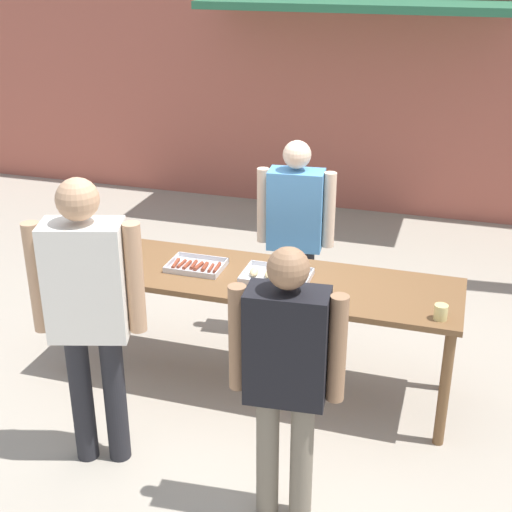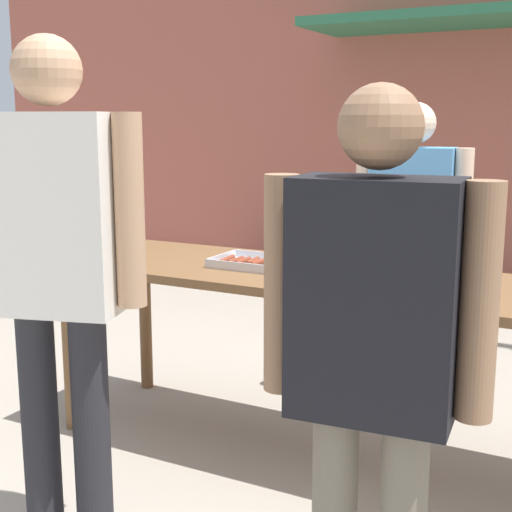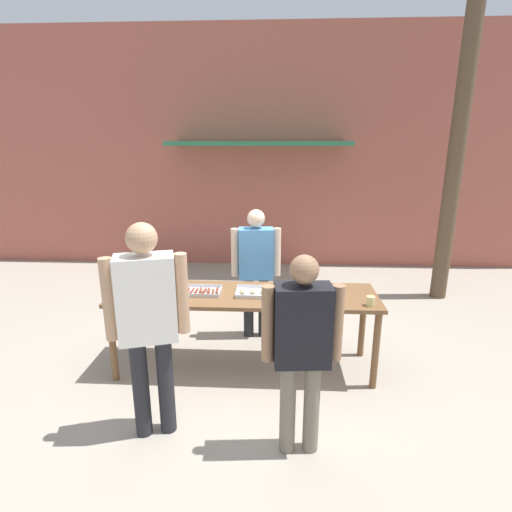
{
  "view_description": "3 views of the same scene",
  "coord_description": "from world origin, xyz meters",
  "px_view_note": "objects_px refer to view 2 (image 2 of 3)",
  "views": [
    {
      "loc": [
        1.3,
        -4.26,
        2.99
      ],
      "look_at": [
        0.0,
        0.0,
        1.02
      ],
      "focal_mm": 50.0,
      "sensor_mm": 36.0,
      "label": 1
    },
    {
      "loc": [
        1.09,
        -2.93,
        1.56
      ],
      "look_at": [
        -0.44,
        -0.0,
        0.92
      ],
      "focal_mm": 50.0,
      "sensor_mm": 36.0,
      "label": 2
    },
    {
      "loc": [
        0.33,
        -3.94,
        2.41
      ],
      "look_at": [
        0.09,
        0.76,
        1.07
      ],
      "focal_mm": 28.0,
      "sensor_mm": 36.0,
      "label": 3
    }
  ],
  "objects_px": {
    "food_tray_buns": "(378,275)",
    "person_customer_with_cup": "(373,346)",
    "food_tray_sausages": "(256,263)",
    "condiment_jar_mustard": "(82,252)",
    "condiment_jar_ketchup": "(97,254)",
    "person_customer_holding_hotdog": "(56,252)",
    "person_server_behind_table": "(411,231)"
  },
  "relations": [
    {
      "from": "food_tray_sausages",
      "to": "food_tray_buns",
      "type": "relative_size",
      "value": 0.84
    },
    {
      "from": "food_tray_sausages",
      "to": "food_tray_buns",
      "type": "height_order",
      "value": "food_tray_buns"
    },
    {
      "from": "condiment_jar_mustard",
      "to": "person_server_behind_table",
      "type": "xyz_separation_m",
      "value": [
        1.36,
        1.04,
        0.06
      ]
    },
    {
      "from": "condiment_jar_mustard",
      "to": "condiment_jar_ketchup",
      "type": "xyz_separation_m",
      "value": [
        0.09,
        0.0,
        0.0
      ]
    },
    {
      "from": "food_tray_sausages",
      "to": "food_tray_buns",
      "type": "bearing_deg",
      "value": 0.25
    },
    {
      "from": "condiment_jar_mustard",
      "to": "person_customer_with_cup",
      "type": "bearing_deg",
      "value": -27.62
    },
    {
      "from": "person_server_behind_table",
      "to": "person_customer_with_cup",
      "type": "bearing_deg",
      "value": -82.19
    },
    {
      "from": "condiment_jar_ketchup",
      "to": "person_server_behind_table",
      "type": "xyz_separation_m",
      "value": [
        1.26,
        1.03,
        0.06
      ]
    },
    {
      "from": "food_tray_sausages",
      "to": "condiment_jar_ketchup",
      "type": "height_order",
      "value": "condiment_jar_ketchup"
    },
    {
      "from": "food_tray_buns",
      "to": "person_customer_holding_hotdog",
      "type": "height_order",
      "value": "person_customer_holding_hotdog"
    },
    {
      "from": "person_customer_holding_hotdog",
      "to": "person_server_behind_table",
      "type": "bearing_deg",
      "value": -129.03
    },
    {
      "from": "food_tray_sausages",
      "to": "person_server_behind_table",
      "type": "distance_m",
      "value": 0.94
    },
    {
      "from": "food_tray_sausages",
      "to": "person_customer_with_cup",
      "type": "distance_m",
      "value": 1.56
    },
    {
      "from": "food_tray_sausages",
      "to": "person_customer_holding_hotdog",
      "type": "distance_m",
      "value": 1.11
    },
    {
      "from": "condiment_jar_mustard",
      "to": "person_customer_holding_hotdog",
      "type": "relative_size",
      "value": 0.05
    },
    {
      "from": "condiment_jar_ketchup",
      "to": "person_customer_with_cup",
      "type": "distance_m",
      "value": 1.96
    },
    {
      "from": "condiment_jar_mustard",
      "to": "condiment_jar_ketchup",
      "type": "relative_size",
      "value": 1.0
    },
    {
      "from": "person_server_behind_table",
      "to": "person_customer_holding_hotdog",
      "type": "relative_size",
      "value": 0.9
    },
    {
      "from": "food_tray_buns",
      "to": "person_customer_with_cup",
      "type": "height_order",
      "value": "person_customer_with_cup"
    },
    {
      "from": "person_server_behind_table",
      "to": "person_customer_with_cup",
      "type": "height_order",
      "value": "same"
    },
    {
      "from": "food_tray_buns",
      "to": "person_customer_holding_hotdog",
      "type": "distance_m",
      "value": 1.37
    },
    {
      "from": "condiment_jar_mustard",
      "to": "person_customer_with_cup",
      "type": "height_order",
      "value": "person_customer_with_cup"
    },
    {
      "from": "person_server_behind_table",
      "to": "person_customer_with_cup",
      "type": "distance_m",
      "value": 2.03
    },
    {
      "from": "condiment_jar_mustard",
      "to": "person_customer_with_cup",
      "type": "xyz_separation_m",
      "value": [
        1.81,
        -0.94,
        0.06
      ]
    },
    {
      "from": "food_tray_sausages",
      "to": "condiment_jar_ketchup",
      "type": "relative_size",
      "value": 4.56
    },
    {
      "from": "condiment_jar_ketchup",
      "to": "person_customer_holding_hotdog",
      "type": "xyz_separation_m",
      "value": [
        0.5,
        -0.8,
        0.18
      ]
    },
    {
      "from": "condiment_jar_ketchup",
      "to": "person_customer_holding_hotdog",
      "type": "bearing_deg",
      "value": -58.18
    },
    {
      "from": "condiment_jar_mustard",
      "to": "person_server_behind_table",
      "type": "distance_m",
      "value": 1.71
    },
    {
      "from": "person_customer_holding_hotdog",
      "to": "person_customer_with_cup",
      "type": "distance_m",
      "value": 1.23
    },
    {
      "from": "food_tray_sausages",
      "to": "person_customer_holding_hotdog",
      "type": "relative_size",
      "value": 0.21
    },
    {
      "from": "food_tray_buns",
      "to": "condiment_jar_ketchup",
      "type": "relative_size",
      "value": 5.44
    },
    {
      "from": "food_tray_sausages",
      "to": "condiment_jar_mustard",
      "type": "xyz_separation_m",
      "value": [
        -0.83,
        -0.27,
        0.03
      ]
    }
  ]
}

